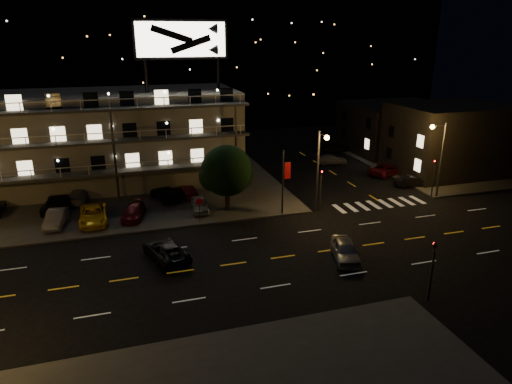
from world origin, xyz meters
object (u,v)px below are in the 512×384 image
object	(u,v)px
tree	(226,172)
lot_car_7	(78,196)
road_car_east	(345,250)
lot_car_4	(199,205)
lot_car_2	(93,215)
road_car_west	(166,251)
side_car_0	(412,181)

from	to	relation	value
tree	lot_car_7	size ratio (longest dim) A/B	1.43
lot_car_7	road_car_east	distance (m)	28.05
tree	lot_car_7	bearing A→B (deg)	154.91
lot_car_4	lot_car_7	bearing A→B (deg)	155.38
tree	lot_car_2	size ratio (longest dim) A/B	1.24
road_car_west	lot_car_4	bearing A→B (deg)	-131.24
tree	road_car_west	world-z (taller)	tree
lot_car_4	side_car_0	xyz separation A→B (m)	(24.68, 0.93, -0.18)
lot_car_2	side_car_0	distance (m)	34.48
lot_car_4	tree	bearing A→B (deg)	-4.65
road_car_west	lot_car_2	bearing A→B (deg)	-74.31
tree	lot_car_4	xyz separation A→B (m)	(-2.66, 0.40, -3.20)
lot_car_4	side_car_0	distance (m)	24.70
road_car_east	side_car_0	bearing A→B (deg)	57.90
tree	road_car_west	bearing A→B (deg)	-128.81
lot_car_4	road_car_west	xyz separation A→B (m)	(-4.22, -8.96, -0.08)
tree	lot_car_4	size ratio (longest dim) A/B	1.70
tree	lot_car_2	world-z (taller)	tree
lot_car_2	lot_car_7	size ratio (longest dim) A/B	1.15
tree	road_car_east	size ratio (longest dim) A/B	1.45
lot_car_2	lot_car_7	distance (m)	6.39
side_car_0	road_car_east	distance (m)	20.99
lot_car_2	side_car_0	world-z (taller)	lot_car_2
lot_car_7	road_car_east	world-z (taller)	road_car_east
tree	lot_car_7	xyz separation A→B (m)	(-14.12, 6.61, -3.19)
lot_car_4	lot_car_7	size ratio (longest dim) A/B	0.84
road_car_east	road_car_west	xyz separation A→B (m)	(-13.21, 4.04, -0.04)
side_car_0	road_car_west	bearing A→B (deg)	122.31
tree	lot_car_4	bearing A→B (deg)	171.50
tree	side_car_0	xyz separation A→B (m)	(22.02, 1.33, -3.38)
road_car_east	lot_car_7	bearing A→B (deg)	153.08
road_car_west	side_car_0	bearing A→B (deg)	-177.11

